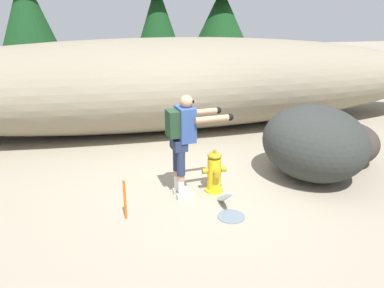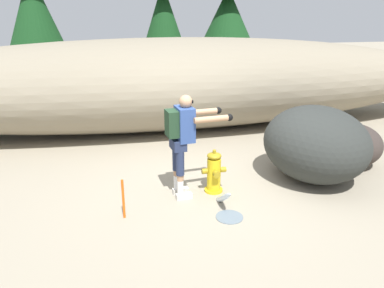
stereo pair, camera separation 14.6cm
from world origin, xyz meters
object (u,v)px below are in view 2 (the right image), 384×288
(boulder_mid, at_px, (352,145))
(survey_stake, at_px, (123,199))
(boulder_large, at_px, (315,144))
(fire_hydrant, at_px, (214,173))
(utility_worker, at_px, (184,134))

(boulder_mid, distance_m, survey_stake, 4.50)
(boulder_mid, bearing_deg, boulder_large, -158.56)
(boulder_mid, bearing_deg, fire_hydrant, -169.84)
(utility_worker, xyz_separation_m, survey_stake, (-0.98, -0.48, -0.75))
(utility_worker, relative_size, boulder_large, 0.87)
(boulder_large, height_order, boulder_mid, boulder_large)
(fire_hydrant, distance_m, boulder_large, 1.88)
(utility_worker, bearing_deg, boulder_mid, 3.34)
(fire_hydrant, xyz_separation_m, survey_stake, (-1.49, -0.53, -0.03))
(utility_worker, height_order, survey_stake, utility_worker)
(survey_stake, bearing_deg, fire_hydrant, 19.66)
(boulder_large, distance_m, boulder_mid, 1.13)
(boulder_large, relative_size, boulder_mid, 1.65)
(utility_worker, distance_m, boulder_mid, 3.50)
(boulder_mid, bearing_deg, survey_stake, -166.51)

